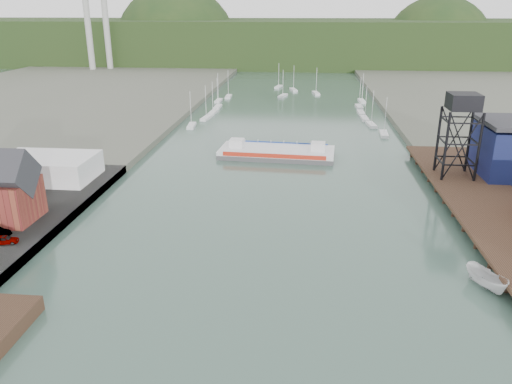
% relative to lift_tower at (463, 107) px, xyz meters
% --- Properties ---
extents(ground, '(600.00, 600.00, 0.00)m').
position_rel_lift_tower_xyz_m(ground, '(-35.00, -58.00, -15.65)').
color(ground, '#2F493C').
rests_on(ground, ground).
extents(east_pier, '(14.00, 70.00, 2.45)m').
position_rel_lift_tower_xyz_m(east_pier, '(2.00, -13.00, -13.75)').
color(east_pier, black).
rests_on(east_pier, ground).
extents(white_shed, '(18.00, 12.00, 4.50)m').
position_rel_lift_tower_xyz_m(white_shed, '(-79.00, -8.00, -11.80)').
color(white_shed, silver).
rests_on(white_shed, west_quay).
extents(lift_tower, '(6.50, 6.50, 16.00)m').
position_rel_lift_tower_xyz_m(lift_tower, '(0.00, 0.00, 0.00)').
color(lift_tower, black).
rests_on(lift_tower, east_pier).
extents(marina_sailboats, '(57.71, 92.65, 0.90)m').
position_rel_lift_tower_xyz_m(marina_sailboats, '(-34.92, 80.46, -15.30)').
color(marina_sailboats, silver).
rests_on(marina_sailboats, ground).
extents(smokestacks, '(11.20, 8.20, 60.00)m').
position_rel_lift_tower_xyz_m(smokestacks, '(-141.00, 174.50, 14.35)').
color(smokestacks, '#A6A7A2').
rests_on(smokestacks, ground).
extents(distant_hills, '(500.00, 120.00, 80.00)m').
position_rel_lift_tower_xyz_m(distant_hills, '(-38.98, 243.35, -5.27)').
color(distant_hills, '#1B3316').
rests_on(distant_hills, ground).
extents(chain_ferry, '(27.40, 12.61, 3.85)m').
position_rel_lift_tower_xyz_m(chain_ferry, '(-35.69, 17.14, -14.54)').
color(chain_ferry, '#48484A').
rests_on(chain_ferry, ground).
extents(motorboat, '(4.97, 7.06, 2.56)m').
position_rel_lift_tower_xyz_m(motorboat, '(-6.30, -39.39, -14.37)').
color(motorboat, silver).
rests_on(motorboat, ground).
extents(car_west_a, '(3.88, 2.19, 1.24)m').
position_rel_lift_tower_xyz_m(car_west_a, '(-71.24, -36.14, -13.43)').
color(car_west_a, '#999999').
rests_on(car_west_a, west_quay).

